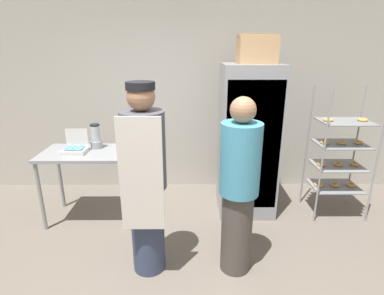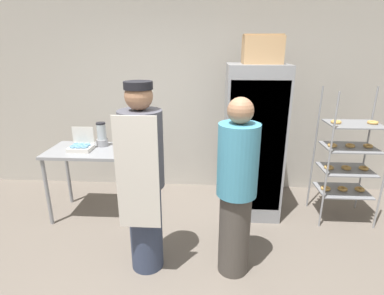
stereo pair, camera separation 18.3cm
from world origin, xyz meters
The scene contains 9 objects.
back_wall centered at (0.00, 2.36, 1.52)m, with size 6.40×0.12×3.05m, color #B7B2A8.
refrigerator centered at (0.73, 1.58, 0.93)m, with size 0.68×0.68×1.86m.
baking_rack centered at (1.84, 1.49, 0.78)m, with size 0.65×0.50×1.60m.
prep_counter centered at (-1.19, 1.37, 0.76)m, with size 1.06×0.62×0.87m.
donut_box centered at (-1.32, 1.33, 0.92)m, with size 0.26×0.22×0.26m.
blender_pitcher centered at (-1.12, 1.51, 1.00)m, with size 0.14×0.14×0.30m.
cardboard_storage_box centered at (0.77, 1.59, 2.01)m, with size 0.43×0.35×0.31m.
person_baker centered at (-0.38, 0.45, 0.92)m, with size 0.38×0.39×1.77m.
person_customer centered at (0.45, 0.45, 0.85)m, with size 0.35×0.35×1.66m.
Camera 1 is at (0.02, -1.95, 2.03)m, focal length 28.00 mm.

